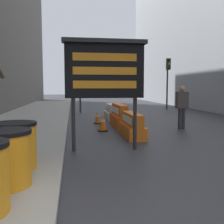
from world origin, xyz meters
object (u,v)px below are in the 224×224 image
object	(u,v)px
barrel_drum_back	(15,145)
jersey_barrier_orange_near	(132,126)
traffic_cone_near	(103,122)
traffic_light_near_curb	(80,64)
jersey_barrier_white	(111,113)
traffic_light_far_side	(168,73)
message_board	(105,70)
traffic_cone_mid	(137,117)
jersey_barrier_orange_far	(119,117)
barrel_drum_middle	(5,158)
traffic_cone_far	(97,117)
pedestrian_worker	(182,104)

from	to	relation	value
barrel_drum_back	jersey_barrier_orange_near	distance (m)	4.64
traffic_cone_near	traffic_light_near_curb	xyz separation A→B (m)	(-0.61, 7.50, 2.82)
jersey_barrier_white	traffic_light_far_side	world-z (taller)	traffic_light_far_side
barrel_drum_back	jersey_barrier_white	world-z (taller)	barrel_drum_back
message_board	traffic_light_near_curb	distance (m)	10.64
barrel_drum_back	jersey_barrier_orange_near	xyz separation A→B (m)	(3.06, 3.49, -0.22)
message_board	traffic_cone_mid	world-z (taller)	message_board
jersey_barrier_orange_near	traffic_light_far_side	distance (m)	12.08
jersey_barrier_orange_far	traffic_cone_near	xyz separation A→B (m)	(-0.85, -1.10, -0.08)
barrel_drum_back	traffic_cone_near	xyz separation A→B (m)	(2.21, 4.81, -0.24)
jersey_barrier_orange_far	message_board	bearing A→B (deg)	-105.32
barrel_drum_middle	jersey_barrier_orange_near	distance (m)	5.33
traffic_cone_mid	traffic_cone_far	world-z (taller)	traffic_cone_mid
message_board	jersey_barrier_orange_near	world-z (taller)	message_board
jersey_barrier_orange_far	pedestrian_worker	world-z (taller)	pedestrian_worker
jersey_barrier_orange_far	traffic_cone_mid	size ratio (longest dim) A/B	3.40
traffic_cone_far	traffic_light_near_curb	distance (m)	6.16
barrel_drum_back	pedestrian_worker	world-z (taller)	pedestrian_worker
jersey_barrier_orange_far	traffic_cone_far	distance (m)	1.31
message_board	jersey_barrier_white	world-z (taller)	message_board
jersey_barrier_orange_far	barrel_drum_back	bearing A→B (deg)	-117.39
jersey_barrier_orange_far	traffic_cone_near	size ratio (longest dim) A/B	3.19
jersey_barrier_white	traffic_light_near_curb	distance (m)	5.07
jersey_barrier_orange_near	jersey_barrier_orange_far	xyz separation A→B (m)	(0.00, 2.42, 0.06)
traffic_cone_mid	traffic_light_near_curb	world-z (taller)	traffic_light_near_curb
traffic_light_far_side	traffic_light_near_curb	bearing A→B (deg)	-164.86
jersey_barrier_white	traffic_cone_far	bearing A→B (deg)	-120.32
jersey_barrier_orange_near	pedestrian_worker	size ratio (longest dim) A/B	1.07
message_board	traffic_light_far_side	xyz separation A→B (m)	(6.37, 12.39, 0.68)
barrel_drum_middle	message_board	distance (m)	3.56
barrel_drum_back	pedestrian_worker	xyz separation A→B (m)	(5.38, 4.79, 0.44)
jersey_barrier_orange_near	traffic_cone_far	world-z (taller)	jersey_barrier_orange_near
traffic_cone_near	traffic_light_near_curb	bearing A→B (deg)	94.67
traffic_light_far_side	message_board	bearing A→B (deg)	-117.19
barrel_drum_back	traffic_cone_far	xyz separation A→B (m)	(2.21, 6.89, -0.29)
traffic_cone_far	pedestrian_worker	xyz separation A→B (m)	(3.17, -2.10, 0.73)
barrel_drum_back	jersey_barrier_white	xyz separation A→B (m)	(3.06, 8.34, -0.23)
barrel_drum_back	traffic_cone_mid	world-z (taller)	barrel_drum_back
barrel_drum_middle	message_board	world-z (taller)	message_board
message_board	traffic_cone_near	bearing A→B (deg)	84.44
barrel_drum_middle	message_board	size ratio (longest dim) A/B	0.30
barrel_drum_middle	traffic_cone_near	distance (m)	6.11
pedestrian_worker	jersey_barrier_orange_near	bearing A→B (deg)	28.79
traffic_light_near_curb	traffic_light_far_side	world-z (taller)	traffic_light_near_curb
traffic_cone_near	traffic_light_far_side	distance (m)	11.37
jersey_barrier_white	pedestrian_worker	bearing A→B (deg)	-56.80
jersey_barrier_orange_near	traffic_light_near_curb	world-z (taller)	traffic_light_near_curb
barrel_drum_back	jersey_barrier_orange_far	world-z (taller)	barrel_drum_back
traffic_light_near_curb	pedestrian_worker	xyz separation A→B (m)	(3.78, -7.51, -2.14)
traffic_light_near_curb	traffic_light_far_side	distance (m)	6.93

